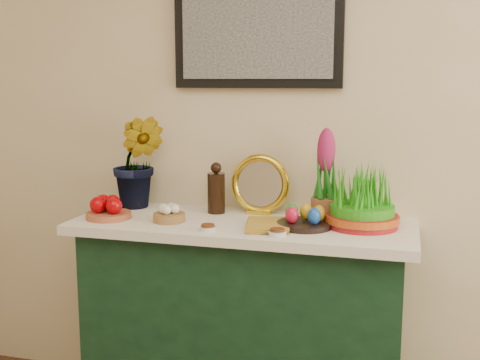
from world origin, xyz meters
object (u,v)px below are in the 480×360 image
object	(u,v)px
hyacinth_green	(138,147)
mirror	(260,185)
book	(246,224)
sideboard	(243,327)
wheatgrass_sabzeh	(362,201)

from	to	relation	value
hyacinth_green	mirror	size ratio (longest dim) A/B	2.13
hyacinth_green	book	bearing A→B (deg)	-29.57
mirror	book	distance (m)	0.29
sideboard	book	world-z (taller)	book
hyacinth_green	book	size ratio (longest dim) A/B	2.49
wheatgrass_sabzeh	book	bearing A→B (deg)	-163.19
hyacinth_green	mirror	distance (m)	0.58
mirror	wheatgrass_sabzeh	bearing A→B (deg)	-16.39
book	sideboard	bearing A→B (deg)	99.79
sideboard	book	distance (m)	0.49
mirror	wheatgrass_sabzeh	world-z (taller)	mirror
sideboard	wheatgrass_sabzeh	world-z (taller)	wheatgrass_sabzeh
sideboard	book	bearing A→B (deg)	-68.58
wheatgrass_sabzeh	hyacinth_green	bearing A→B (deg)	174.20
book	wheatgrass_sabzeh	distance (m)	0.47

